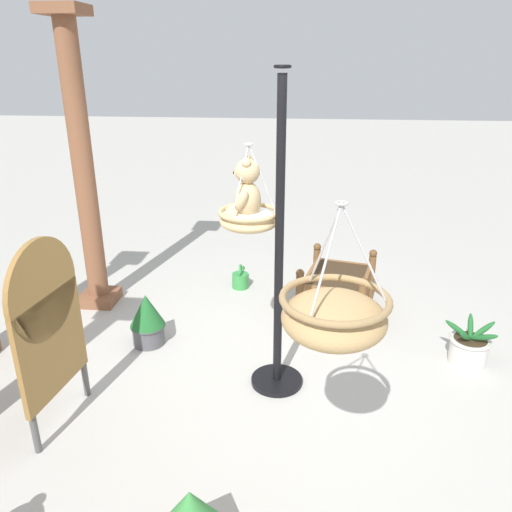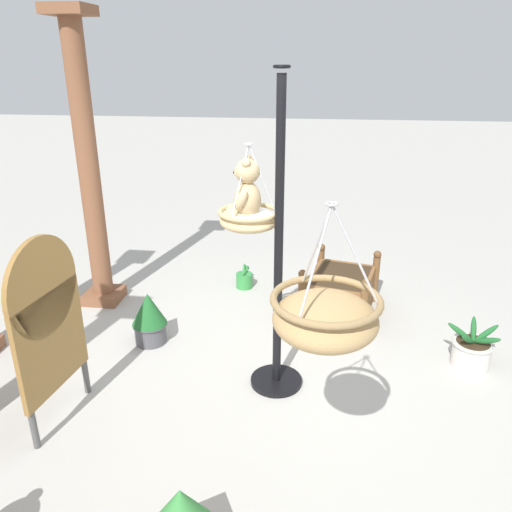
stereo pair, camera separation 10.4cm
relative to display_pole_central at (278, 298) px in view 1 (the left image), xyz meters
name	(u,v)px [view 1 (the left image)]	position (x,y,z in m)	size (l,w,h in m)	color
ground_plane	(260,371)	(0.15, 0.16, -0.81)	(40.00, 40.00, 0.00)	#ADAAA3
display_pole_central	(278,298)	(0.00, 0.00, 0.00)	(0.44, 0.44, 2.56)	black
hanging_basket_with_teddy	(249,218)	(0.15, 0.25, 0.61)	(0.49, 0.49, 0.68)	tan
teddy_bear	(246,193)	(0.15, 0.27, 0.82)	(0.34, 0.30, 0.49)	tan
hanging_basket_left_high	(334,316)	(-1.41, -0.35, 0.62)	(0.55, 0.55, 0.71)	tan
greenhouse_pillar_far_back	(84,174)	(1.32, 2.11, 0.68)	(0.42, 0.42, 3.08)	brown
wooden_planter_box	(337,291)	(1.38, -0.57, -0.57)	(1.02, 0.89, 0.61)	brown
potted_plant_fern_front	(147,319)	(0.51, 1.28, -0.54)	(0.34, 0.34, 0.52)	#4C4C51
potted_plant_bushy_green	(469,347)	(0.48, -1.72, -0.65)	(0.43, 0.48, 0.42)	beige
display_sign_board	(48,321)	(-0.65, 1.60, 0.06)	(0.74, 0.13, 1.49)	olive
watering_can	(240,279)	(1.88, 0.56, -0.71)	(0.35, 0.20, 0.30)	#338C3F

